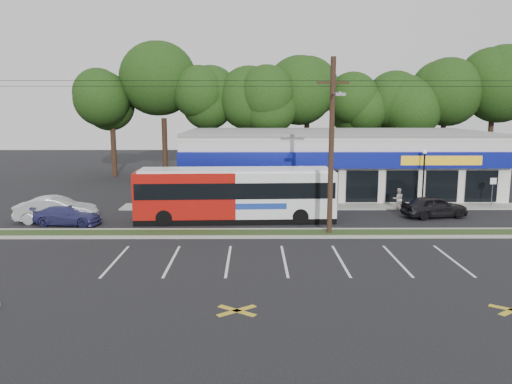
{
  "coord_description": "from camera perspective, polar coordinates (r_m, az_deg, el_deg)",
  "views": [
    {
      "loc": [
        -1.42,
        -27.01,
        7.23
      ],
      "look_at": [
        -1.21,
        5.0,
        1.81
      ],
      "focal_mm": 35.0,
      "sensor_mm": 36.0,
      "label": 1
    }
  ],
  "objects": [
    {
      "name": "ground",
      "position": [
        28.0,
        2.56,
        -5.37
      ],
      "size": [
        120.0,
        120.0,
        0.0
      ],
      "primitive_type": "plane",
      "color": "black",
      "rests_on": "ground"
    },
    {
      "name": "grass_strip",
      "position": [
        28.95,
        2.46,
        -4.75
      ],
      "size": [
        40.0,
        1.6,
        0.12
      ],
      "primitive_type": "cube",
      "color": "#273B18",
      "rests_on": "ground"
    },
    {
      "name": "curb_south",
      "position": [
        28.13,
        2.54,
        -5.16
      ],
      "size": [
        40.0,
        0.25,
        0.14
      ],
      "primitive_type": "cube",
      "color": "#9E9E93",
      "rests_on": "ground"
    },
    {
      "name": "curb_north",
      "position": [
        29.77,
        2.38,
        -4.32
      ],
      "size": [
        40.0,
        0.25,
        0.14
      ],
      "primitive_type": "cube",
      "color": "#9E9E93",
      "rests_on": "ground"
    },
    {
      "name": "sidewalk",
      "position": [
        37.28,
        9.55,
        -1.64
      ],
      "size": [
        32.0,
        2.2,
        0.1
      ],
      "primitive_type": "cube",
      "color": "#9E9E93",
      "rests_on": "ground"
    },
    {
      "name": "strip_mall",
      "position": [
        43.72,
        8.75,
        3.48
      ],
      "size": [
        25.0,
        12.55,
        5.3
      ],
      "color": "silver",
      "rests_on": "ground"
    },
    {
      "name": "utility_pole",
      "position": [
        28.32,
        8.3,
        5.82
      ],
      "size": [
        50.0,
        2.77,
        10.0
      ],
      "color": "black",
      "rests_on": "ground"
    },
    {
      "name": "lamp_post",
      "position": [
        38.18,
        18.63,
        2.24
      ],
      "size": [
        0.3,
        0.3,
        4.25
      ],
      "color": "black",
      "rests_on": "ground"
    },
    {
      "name": "sign_post",
      "position": [
        40.03,
        25.43,
        0.51
      ],
      "size": [
        0.45,
        0.1,
        2.23
      ],
      "color": "#59595E",
      "rests_on": "ground"
    },
    {
      "name": "tree_line",
      "position": [
        53.3,
        5.56,
        10.83
      ],
      "size": [
        46.76,
        6.76,
        11.83
      ],
      "color": "black",
      "rests_on": "ground"
    },
    {
      "name": "metrobus",
      "position": [
        31.99,
        -2.35,
        -0.16
      ],
      "size": [
        12.8,
        3.19,
        3.41
      ],
      "rotation": [
        0.0,
        0.0,
        0.04
      ],
      "color": "#A8120C",
      "rests_on": "ground"
    },
    {
      "name": "car_dark",
      "position": [
        35.3,
        19.72,
        -1.57
      ],
      "size": [
        4.57,
        2.54,
        1.47
      ],
      "primitive_type": "imported",
      "rotation": [
        0.0,
        0.0,
        1.77
      ],
      "color": "black",
      "rests_on": "ground"
    },
    {
      "name": "car_silver",
      "position": [
        34.32,
        -21.86,
        -1.87
      ],
      "size": [
        5.04,
        2.03,
        1.63
      ],
      "primitive_type": "imported",
      "rotation": [
        0.0,
        0.0,
        1.63
      ],
      "color": "#B0B3B8",
      "rests_on": "ground"
    },
    {
      "name": "car_blue",
      "position": [
        33.3,
        -20.74,
        -2.5
      ],
      "size": [
        4.34,
        2.16,
        1.21
      ],
      "primitive_type": "imported",
      "rotation": [
        0.0,
        0.0,
        1.46
      ],
      "color": "navy",
      "rests_on": "ground"
    },
    {
      "name": "pedestrian_a",
      "position": [
        35.01,
        5.24,
        -1.06
      ],
      "size": [
        0.68,
        0.62,
        1.55
      ],
      "primitive_type": "imported",
      "rotation": [
        0.0,
        0.0,
        3.72
      ],
      "color": "white",
      "rests_on": "ground"
    },
    {
      "name": "pedestrian_b",
      "position": [
        37.11,
        15.94,
        -0.77
      ],
      "size": [
        0.77,
        0.6,
        1.57
      ],
      "primitive_type": "imported",
      "rotation": [
        0.0,
        0.0,
        3.13
      ],
      "color": "#B9AAA7",
      "rests_on": "ground"
    }
  ]
}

